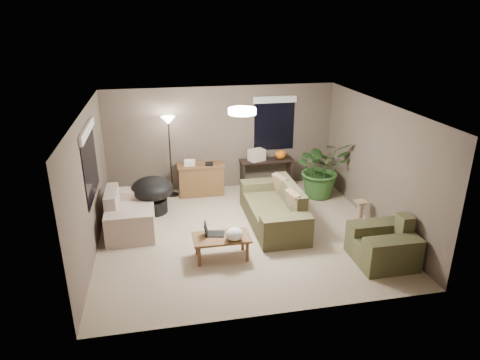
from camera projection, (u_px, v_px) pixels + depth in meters
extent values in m
plane|color=tan|center=(242.00, 233.00, 8.47)|extent=(5.50, 5.50, 0.00)
plane|color=white|center=(242.00, 108.00, 7.57)|extent=(5.50, 5.50, 0.00)
plane|color=brown|center=(222.00, 138.00, 10.31)|extent=(5.50, 0.00, 5.50)
plane|color=brown|center=(279.00, 238.00, 5.73)|extent=(5.50, 0.00, 5.50)
plane|color=brown|center=(89.00, 184.00, 7.53)|extent=(0.00, 5.00, 5.00)
plane|color=brown|center=(377.00, 165.00, 8.51)|extent=(0.00, 5.00, 5.00)
cube|color=#46442A|center=(273.00, 214.00, 8.78)|extent=(0.95, 1.48, 0.42)
cube|color=#4E4B2F|center=(291.00, 194.00, 8.69)|extent=(0.22, 1.48, 0.43)
cube|color=#4B482D|center=(286.00, 231.00, 7.90)|extent=(0.95, 0.36, 0.60)
cube|color=#47442A|center=(262.00, 193.00, 9.59)|extent=(0.95, 0.36, 0.60)
cube|color=#8C7251|center=(295.00, 202.00, 8.26)|extent=(0.30, 0.48, 0.47)
cube|color=#8C7251|center=(281.00, 185.00, 9.08)|extent=(0.35, 0.50, 0.47)
cube|color=beige|center=(132.00, 219.00, 8.59)|extent=(0.90, 0.88, 0.42)
cube|color=beige|center=(112.00, 201.00, 8.38)|extent=(0.22, 0.88, 0.43)
cube|color=beige|center=(130.00, 229.00, 7.99)|extent=(0.90, 0.36, 0.60)
cube|color=#BEB2A2|center=(132.00, 202.00, 9.13)|extent=(0.90, 0.36, 0.60)
cube|color=brown|center=(382.00, 250.00, 7.44)|extent=(0.95, 0.28, 0.42)
cube|color=brown|center=(404.00, 227.00, 7.35)|extent=(0.22, 0.28, 0.43)
cube|color=#4D4D2E|center=(392.00, 255.00, 7.11)|extent=(0.95, 0.36, 0.60)
cube|color=#47472B|center=(374.00, 237.00, 7.70)|extent=(0.95, 0.36, 0.60)
cube|color=brown|center=(222.00, 238.00, 7.48)|extent=(1.00, 0.55, 0.04)
cylinder|color=brown|center=(199.00, 256.00, 7.29)|extent=(0.06, 0.06, 0.38)
cylinder|color=brown|center=(247.00, 251.00, 7.45)|extent=(0.06, 0.06, 0.38)
cylinder|color=brown|center=(197.00, 245.00, 7.66)|extent=(0.06, 0.06, 0.38)
cylinder|color=brown|center=(243.00, 240.00, 7.81)|extent=(0.06, 0.06, 0.38)
cube|color=black|center=(215.00, 234.00, 7.54)|extent=(0.37, 0.30, 0.02)
cube|color=black|center=(206.00, 229.00, 7.47)|extent=(0.10, 0.24, 0.22)
ellipsoid|color=white|center=(234.00, 234.00, 7.33)|extent=(0.32, 0.29, 0.22)
cube|color=brown|center=(201.00, 180.00, 10.18)|extent=(1.05, 0.45, 0.71)
cube|color=brown|center=(201.00, 165.00, 10.05)|extent=(1.10, 0.50, 0.04)
cube|color=silver|center=(190.00, 163.00, 9.97)|extent=(0.28, 0.24, 0.12)
cube|color=black|center=(209.00, 164.00, 10.02)|extent=(0.21, 0.24, 0.04)
cube|color=black|center=(267.00, 160.00, 10.39)|extent=(1.30, 0.40, 0.04)
cube|color=black|center=(242.00, 176.00, 10.41)|extent=(0.05, 0.38, 0.71)
cube|color=black|center=(290.00, 173.00, 10.63)|extent=(0.05, 0.38, 0.71)
cube|color=black|center=(266.00, 183.00, 10.60)|extent=(1.25, 0.36, 0.03)
ellipsoid|color=orange|center=(281.00, 155.00, 10.40)|extent=(0.31, 0.31, 0.22)
cube|color=beige|center=(257.00, 155.00, 10.28)|extent=(0.43, 0.38, 0.27)
cylinder|color=black|center=(154.00, 206.00, 9.32)|extent=(0.60, 0.60, 0.30)
ellipsoid|color=black|center=(152.00, 189.00, 9.17)|extent=(1.17, 1.17, 0.50)
cylinder|color=black|center=(173.00, 195.00, 10.25)|extent=(0.28, 0.28, 0.02)
cylinder|color=black|center=(171.00, 159.00, 9.92)|extent=(0.04, 0.04, 1.78)
cone|color=white|center=(168.00, 121.00, 9.59)|extent=(0.32, 0.32, 0.18)
cylinder|color=white|center=(242.00, 111.00, 7.59)|extent=(0.50, 0.50, 0.10)
imported|color=#2D5923|center=(321.00, 174.00, 10.01)|extent=(1.26, 1.40, 1.09)
cube|color=tan|center=(359.00, 223.00, 8.86)|extent=(0.32, 0.32, 0.03)
cylinder|color=tan|center=(360.00, 212.00, 8.78)|extent=(0.12, 0.12, 0.44)
cube|color=tan|center=(361.00, 202.00, 8.69)|extent=(0.22, 0.22, 0.03)
cube|color=black|center=(90.00, 163.00, 7.70)|extent=(0.01, 1.50, 1.30)
cube|color=white|center=(87.00, 130.00, 7.48)|extent=(0.05, 1.56, 0.16)
cube|color=black|center=(274.00, 124.00, 10.42)|extent=(1.00, 0.01, 1.30)
cube|color=white|center=(275.00, 99.00, 10.18)|extent=(1.06, 0.05, 0.16)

